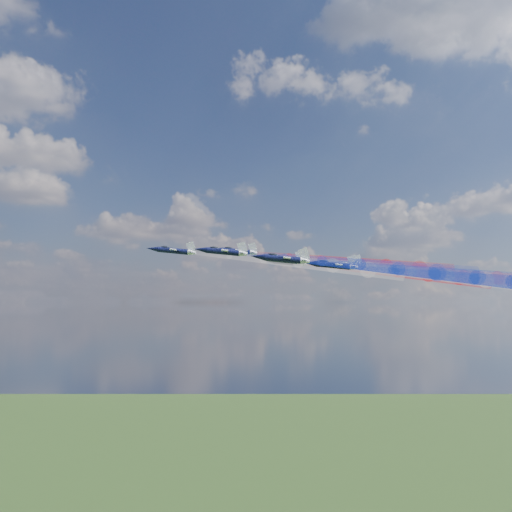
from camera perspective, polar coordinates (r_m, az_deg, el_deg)
jet_lead at (r=142.96m, az=-8.18°, el=0.52°), size 16.38×16.02×5.29m
trail_lead at (r=138.98m, az=4.19°, el=-0.65°), size 42.82×33.83×9.55m
jet_inner_left at (r=130.30m, az=-3.28°, el=0.43°), size 16.38×16.02×5.29m
trail_inner_left at (r=129.28m, az=10.27°, el=-0.84°), size 42.82×33.83×9.55m
jet_inner_right at (r=151.99m, az=-1.97°, el=0.47°), size 16.38×16.02×5.29m
trail_inner_right at (r=151.14m, az=9.62°, el=-0.62°), size 42.82×33.83×9.55m
jet_outer_left at (r=118.78m, az=2.67°, el=-0.29°), size 16.38×16.02×5.29m
trail_outer_left at (r=121.29m, az=17.29°, el=-1.64°), size 42.82×33.83×9.55m
jet_center_third at (r=137.82m, az=2.58°, el=-0.38°), size 16.38×16.02×5.29m
trail_center_third at (r=139.74m, az=15.23°, el=-1.56°), size 42.82×33.83×9.55m
jet_outer_right at (r=162.86m, az=3.12°, el=-0.64°), size 16.38×16.02×5.29m
trail_outer_right at (r=164.56m, az=13.84°, el=-1.63°), size 42.82×33.83×9.55m
jet_rear_left at (r=129.64m, az=7.64°, el=-0.92°), size 16.38×16.02×5.29m
trail_rear_left at (r=134.43m, az=20.81°, el=-2.11°), size 42.82×33.83×9.55m
jet_rear_right at (r=149.10m, az=8.36°, el=-0.75°), size 16.38×16.02×5.29m
trail_rear_right at (r=153.81m, az=19.84°, el=-1.80°), size 42.82×33.83×9.55m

